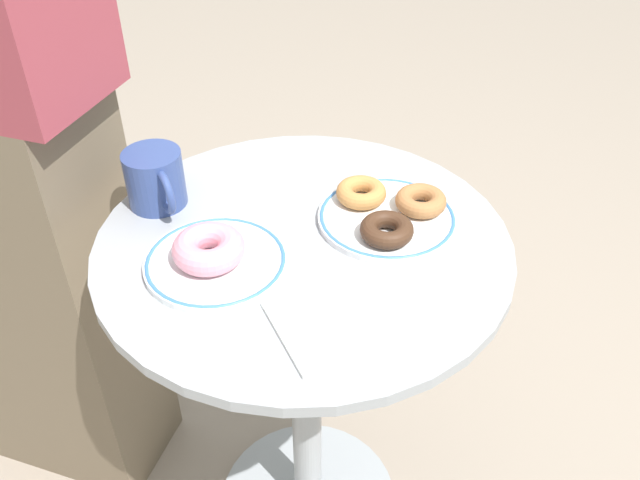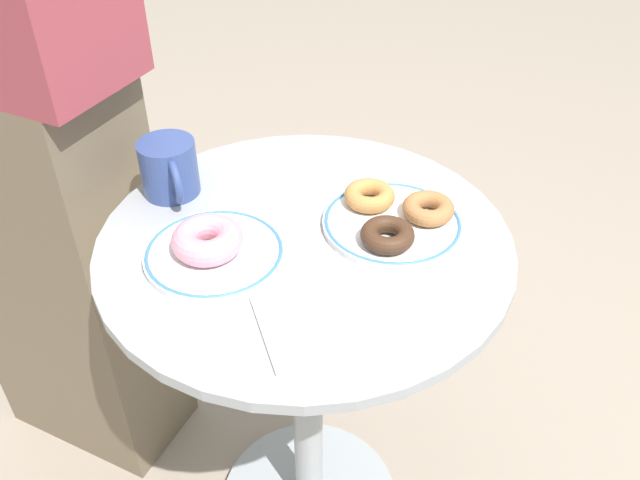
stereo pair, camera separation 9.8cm
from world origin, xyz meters
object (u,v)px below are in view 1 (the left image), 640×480
(plate_left, at_px, (216,262))
(donut_chocolate, at_px, (387,230))
(coffee_mug, at_px, (156,179))
(donut_cinnamon, at_px, (420,200))
(plate_right, at_px, (387,217))
(donut_old_fashioned, at_px, (361,192))
(cafe_table, at_px, (306,357))
(paper_napkin, at_px, (323,325))
(donut_pink_frosted, at_px, (209,249))

(plate_left, distance_m, donut_chocolate, 0.25)
(plate_left, distance_m, coffee_mug, 0.19)
(donut_cinnamon, bearing_deg, plate_right, -179.18)
(plate_left, height_order, donut_cinnamon, donut_cinnamon)
(plate_left, relative_size, donut_old_fashioned, 2.56)
(cafe_table, relative_size, plate_left, 3.57)
(paper_napkin, bearing_deg, plate_right, 47.13)
(cafe_table, xyz_separation_m, plate_left, (-0.14, -0.02, 0.27))
(donut_cinnamon, distance_m, donut_chocolate, 0.09)
(cafe_table, relative_size, donut_pink_frosted, 7.07)
(cafe_table, bearing_deg, coffee_mug, 139.00)
(plate_left, xyz_separation_m, donut_old_fashioned, (0.25, 0.07, 0.02))
(donut_pink_frosted, xyz_separation_m, coffee_mug, (-0.04, 0.18, 0.01))
(cafe_table, bearing_deg, donut_cinnamon, 0.43)
(donut_chocolate, height_order, paper_napkin, donut_chocolate)
(cafe_table, height_order, donut_pink_frosted, donut_pink_frosted)
(donut_pink_frosted, relative_size, donut_chocolate, 1.29)
(donut_old_fashioned, distance_m, donut_chocolate, 0.10)
(plate_left, xyz_separation_m, coffee_mug, (-0.05, 0.18, 0.04))
(plate_right, xyz_separation_m, donut_cinnamon, (0.06, 0.00, 0.02))
(cafe_table, bearing_deg, paper_napkin, -100.50)
(cafe_table, bearing_deg, donut_pink_frosted, -174.08)
(cafe_table, distance_m, coffee_mug, 0.39)
(cafe_table, distance_m, donut_old_fashioned, 0.31)
(plate_right, xyz_separation_m, donut_pink_frosted, (-0.28, -0.02, 0.02))
(donut_cinnamon, distance_m, paper_napkin, 0.29)
(donut_old_fashioned, xyz_separation_m, donut_chocolate, (-0.00, -0.10, 0.00))
(plate_right, relative_size, paper_napkin, 1.54)
(donut_chocolate, relative_size, coffee_mug, 0.60)
(plate_right, xyz_separation_m, coffee_mug, (-0.32, 0.16, 0.04))
(plate_left, height_order, plate_right, same)
(donut_cinnamon, relative_size, coffee_mug, 0.60)
(plate_left, bearing_deg, cafe_table, 6.97)
(donut_old_fashioned, height_order, paper_napkin, donut_old_fashioned)
(donut_cinnamon, xyz_separation_m, paper_napkin, (-0.23, -0.18, -0.02))
(plate_right, distance_m, coffee_mug, 0.36)
(cafe_table, bearing_deg, donut_chocolate, -24.02)
(donut_pink_frosted, bearing_deg, donut_chocolate, -7.84)
(cafe_table, relative_size, donut_cinnamon, 9.16)
(plate_right, distance_m, donut_cinnamon, 0.06)
(cafe_table, xyz_separation_m, donut_cinnamon, (0.19, 0.00, 0.29))
(donut_cinnamon, height_order, donut_old_fashioned, same)
(donut_old_fashioned, bearing_deg, cafe_table, -155.42)
(cafe_table, bearing_deg, plate_left, -173.03)
(donut_cinnamon, bearing_deg, plate_left, -176.85)
(plate_right, relative_size, donut_cinnamon, 2.69)
(paper_napkin, bearing_deg, coffee_mug, 114.05)
(donut_old_fashioned, bearing_deg, plate_right, -66.35)
(donut_cinnamon, relative_size, paper_napkin, 0.57)
(donut_pink_frosted, xyz_separation_m, donut_old_fashioned, (0.26, 0.07, -0.01))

